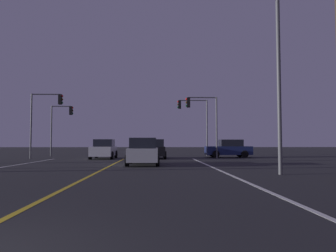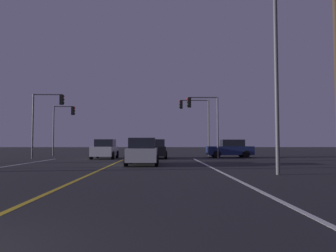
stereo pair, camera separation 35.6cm
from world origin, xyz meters
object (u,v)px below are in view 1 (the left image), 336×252
(car_ahead_far, at_px, (155,149))
(traffic_light_far_left, at_px, (62,119))
(car_lead_same_lane, at_px, (143,152))
(traffic_light_near_right, at_px, (202,113))
(traffic_light_near_left, at_px, (46,111))
(street_lamp_right_near, at_px, (269,56))
(car_oncoming, at_px, (104,149))
(traffic_light_far_right, at_px, (193,114))
(car_crossing_side, at_px, (229,149))

(car_ahead_far, relative_size, traffic_light_far_left, 0.81)
(car_lead_same_lane, relative_size, traffic_light_near_right, 0.78)
(traffic_light_near_left, relative_size, street_lamp_right_near, 0.68)
(traffic_light_near_left, bearing_deg, traffic_light_near_right, 0.00)
(traffic_light_near_right, xyz_separation_m, traffic_light_near_left, (-13.83, 0.00, 0.15))
(car_ahead_far, bearing_deg, traffic_light_near_right, -90.39)
(car_ahead_far, relative_size, car_oncoming, 1.00)
(traffic_light_far_right, distance_m, street_lamp_right_near, 20.17)
(car_oncoming, relative_size, traffic_light_near_right, 0.78)
(car_oncoming, height_order, traffic_light_near_right, traffic_light_near_right)
(car_crossing_side, xyz_separation_m, traffic_light_near_right, (-2.83, -1.93, 3.26))
(traffic_light_near_right, bearing_deg, street_lamp_right_near, 93.65)
(car_lead_same_lane, height_order, street_lamp_right_near, street_lamp_right_near)
(traffic_light_near_right, distance_m, traffic_light_far_right, 5.51)
(car_ahead_far, distance_m, traffic_light_near_left, 10.17)
(car_ahead_far, bearing_deg, street_lamp_right_near, -160.51)
(car_oncoming, bearing_deg, traffic_light_near_left, -90.33)
(traffic_light_near_left, bearing_deg, car_ahead_far, 0.17)
(street_lamp_right_near, bearing_deg, traffic_light_far_right, -86.93)
(traffic_light_near_right, distance_m, traffic_light_far_left, 15.08)
(car_crossing_side, bearing_deg, car_ahead_far, 15.01)
(car_ahead_far, height_order, traffic_light_near_right, traffic_light_near_right)
(car_lead_same_lane, distance_m, traffic_light_near_right, 10.18)
(traffic_light_far_right, bearing_deg, street_lamp_right_near, 93.07)
(car_crossing_side, bearing_deg, car_oncoming, 9.62)
(car_oncoming, relative_size, street_lamp_right_near, 0.51)
(traffic_light_near_left, height_order, traffic_light_far_right, traffic_light_far_right)
(car_crossing_side, bearing_deg, traffic_light_near_left, 6.60)
(traffic_light_far_right, bearing_deg, traffic_light_far_left, 0.00)
(car_lead_same_lane, xyz_separation_m, car_crossing_side, (7.75, 10.22, 0.00))
(traffic_light_near_left, bearing_deg, traffic_light_far_right, 21.89)
(car_lead_same_lane, relative_size, car_oncoming, 1.00)
(traffic_light_near_right, xyz_separation_m, traffic_light_far_left, (-14.04, 5.50, -0.19))
(car_ahead_far, bearing_deg, traffic_light_near_left, 90.17)
(traffic_light_far_left, bearing_deg, car_oncoming, -46.06)
(car_ahead_far, relative_size, traffic_light_near_left, 0.75)
(car_oncoming, height_order, traffic_light_far_left, traffic_light_far_left)
(car_oncoming, xyz_separation_m, street_lamp_right_near, (9.65, -14.59, 4.48))
(traffic_light_near_right, bearing_deg, car_lead_same_lane, 59.32)
(car_crossing_side, relative_size, traffic_light_near_left, 0.75)
(car_crossing_side, height_order, traffic_light_far_right, traffic_light_far_right)
(car_crossing_side, height_order, traffic_light_far_left, traffic_light_far_left)
(street_lamp_right_near, bearing_deg, car_oncoming, -56.53)
(car_lead_same_lane, relative_size, traffic_light_near_left, 0.75)
(traffic_light_near_left, height_order, street_lamp_right_near, street_lamp_right_near)
(street_lamp_right_near, bearing_deg, traffic_light_far_left, -53.34)
(car_lead_same_lane, xyz_separation_m, traffic_light_near_right, (4.92, 8.29, 3.26))
(car_ahead_far, xyz_separation_m, car_oncoming, (-4.47, -0.06, 0.00))
(car_lead_same_lane, distance_m, car_crossing_side, 12.83)
(car_lead_same_lane, bearing_deg, street_lamp_right_near, -137.24)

